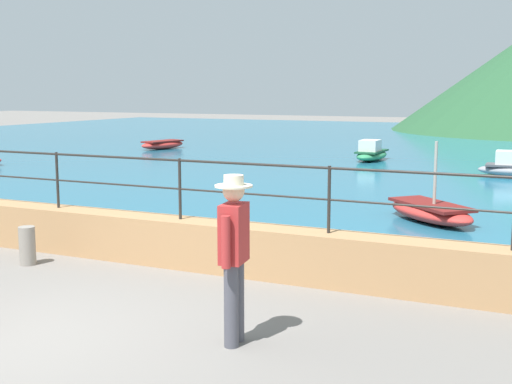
{
  "coord_description": "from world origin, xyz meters",
  "views": [
    {
      "loc": [
        5.16,
        -5.16,
        2.58
      ],
      "look_at": [
        1.0,
        3.7,
        1.1
      ],
      "focal_mm": 47.29,
      "sensor_mm": 36.0,
      "label": 1
    }
  ],
  "objects_px": {
    "boat_6": "(371,153)",
    "person_walking": "(234,251)",
    "bollard": "(27,246)",
    "boat_5": "(431,211)",
    "boat_1": "(163,144)"
  },
  "relations": [
    {
      "from": "boat_6",
      "to": "boat_1",
      "type": "bearing_deg",
      "value": 174.47
    },
    {
      "from": "person_walking",
      "to": "boat_5",
      "type": "distance_m",
      "value": 7.23
    },
    {
      "from": "boat_1",
      "to": "boat_5",
      "type": "bearing_deg",
      "value": -40.35
    },
    {
      "from": "bollard",
      "to": "boat_5",
      "type": "relative_size",
      "value": 0.25
    },
    {
      "from": "person_walking",
      "to": "boat_6",
      "type": "xyz_separation_m",
      "value": [
        -3.53,
        17.88,
        -0.65
      ]
    },
    {
      "from": "person_walking",
      "to": "boat_6",
      "type": "height_order",
      "value": "person_walking"
    },
    {
      "from": "person_walking",
      "to": "boat_6",
      "type": "relative_size",
      "value": 0.76
    },
    {
      "from": "bollard",
      "to": "boat_6",
      "type": "bearing_deg",
      "value": 87.57
    },
    {
      "from": "bollard",
      "to": "boat_6",
      "type": "xyz_separation_m",
      "value": [
        0.7,
        16.36,
        0.04
      ]
    },
    {
      "from": "boat_1",
      "to": "boat_6",
      "type": "bearing_deg",
      "value": -5.53
    },
    {
      "from": "boat_5",
      "to": "boat_1",
      "type": "bearing_deg",
      "value": 139.65
    },
    {
      "from": "bollard",
      "to": "boat_1",
      "type": "height_order",
      "value": "bollard"
    },
    {
      "from": "boat_5",
      "to": "boat_6",
      "type": "height_order",
      "value": "boat_5"
    },
    {
      "from": "bollard",
      "to": "boat_5",
      "type": "height_order",
      "value": "boat_5"
    },
    {
      "from": "boat_6",
      "to": "person_walking",
      "type": "bearing_deg",
      "value": -78.82
    }
  ]
}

